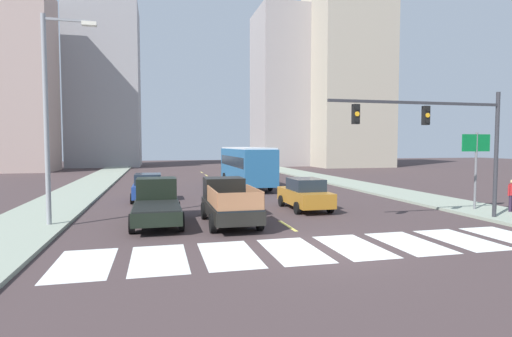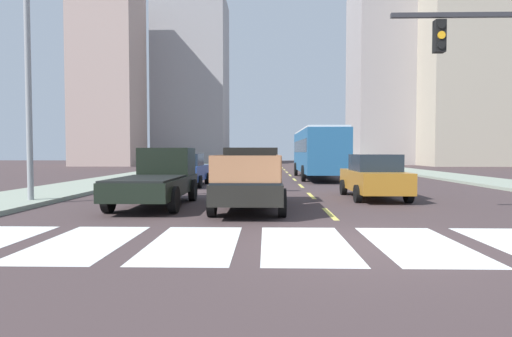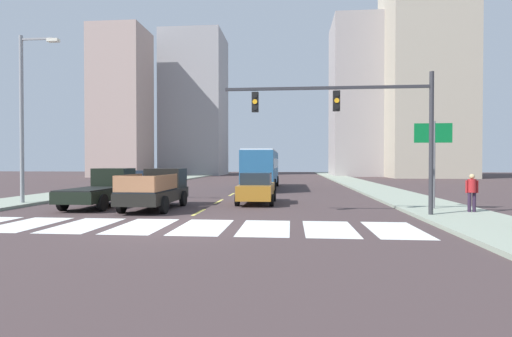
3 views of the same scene
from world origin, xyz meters
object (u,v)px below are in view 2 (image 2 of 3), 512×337
object	(u,v)px
pickup_dark	(159,178)
sedan_far	(374,176)
pickup_stakebed	(250,179)
sedan_mid	(187,170)
streetlight_left	(32,60)
city_bus	(318,150)

from	to	relation	value
pickup_dark	sedan_far	world-z (taller)	pickup_dark
pickup_stakebed	sedan_mid	size ratio (longest dim) A/B	1.18
pickup_dark	sedan_far	bearing A→B (deg)	14.62
sedan_mid	pickup_stakebed	bearing A→B (deg)	-66.39
sedan_far	streetlight_left	size ratio (longest dim) A/B	0.49
pickup_dark	city_bus	bearing A→B (deg)	63.50
pickup_dark	sedan_far	distance (m)	8.12
sedan_far	streetlight_left	world-z (taller)	streetlight_left
pickup_stakebed	sedan_mid	distance (m)	9.17
sedan_mid	streetlight_left	world-z (taller)	streetlight_left
city_bus	pickup_dark	bearing A→B (deg)	-114.95
streetlight_left	city_bus	bearing A→B (deg)	50.79
pickup_dark	streetlight_left	distance (m)	5.92
sedan_mid	streetlight_left	size ratio (longest dim) A/B	0.49
city_bus	pickup_stakebed	bearing A→B (deg)	-103.18
streetlight_left	sedan_mid	bearing A→B (deg)	63.93
pickup_dark	streetlight_left	bearing A→B (deg)	-178.87
pickup_stakebed	streetlight_left	size ratio (longest dim) A/B	0.58
pickup_dark	pickup_stakebed	bearing A→B (deg)	-11.72
streetlight_left	sedan_far	bearing A→B (deg)	9.32
pickup_dark	streetlight_left	xyz separation A→B (m)	(-4.32, -0.04, 4.05)
pickup_stakebed	sedan_mid	bearing A→B (deg)	114.29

